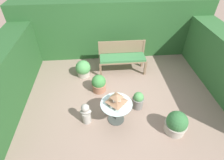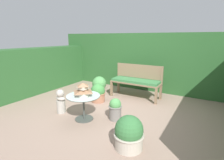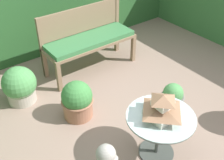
{
  "view_description": "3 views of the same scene",
  "coord_description": "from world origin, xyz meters",
  "px_view_note": "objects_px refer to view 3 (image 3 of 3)",
  "views": [
    {
      "loc": [
        -0.53,
        -3.24,
        3.41
      ],
      "look_at": [
        -0.22,
        0.3,
        0.42
      ],
      "focal_mm": 28.0,
      "sensor_mm": 36.0,
      "label": 1
    },
    {
      "loc": [
        2.09,
        -3.36,
        1.74
      ],
      "look_at": [
        -0.2,
        0.5,
        0.63
      ],
      "focal_mm": 28.0,
      "sensor_mm": 36.0,
      "label": 2
    },
    {
      "loc": [
        -1.86,
        -2.03,
        2.48
      ],
      "look_at": [
        -0.11,
        0.29,
        0.41
      ],
      "focal_mm": 45.0,
      "sensor_mm": 36.0,
      "label": 3
    }
  ],
  "objects_px": {
    "potted_plant_bench_left": "(172,100)",
    "potted_plant_hedge_corner": "(20,86)",
    "potted_plant_table_far": "(77,100)",
    "patio_table": "(160,125)",
    "garden_bench": "(90,42)",
    "pagoda_birdhouse": "(162,108)"
  },
  "relations": [
    {
      "from": "potted_plant_bench_left",
      "to": "potted_plant_table_far",
      "type": "bearing_deg",
      "value": 143.42
    },
    {
      "from": "pagoda_birdhouse",
      "to": "potted_plant_table_far",
      "type": "bearing_deg",
      "value": 109.38
    },
    {
      "from": "patio_table",
      "to": "potted_plant_hedge_corner",
      "type": "distance_m",
      "value": 1.96
    },
    {
      "from": "patio_table",
      "to": "potted_plant_table_far",
      "type": "relative_size",
      "value": 1.4
    },
    {
      "from": "potted_plant_hedge_corner",
      "to": "patio_table",
      "type": "bearing_deg",
      "value": -65.03
    },
    {
      "from": "potted_plant_hedge_corner",
      "to": "potted_plant_table_far",
      "type": "distance_m",
      "value": 0.85
    },
    {
      "from": "garden_bench",
      "to": "pagoda_birdhouse",
      "type": "height_order",
      "value": "pagoda_birdhouse"
    },
    {
      "from": "patio_table",
      "to": "potted_plant_table_far",
      "type": "bearing_deg",
      "value": 109.38
    },
    {
      "from": "pagoda_birdhouse",
      "to": "potted_plant_bench_left",
      "type": "distance_m",
      "value": 0.8
    },
    {
      "from": "garden_bench",
      "to": "potted_plant_table_far",
      "type": "bearing_deg",
      "value": -132.23
    },
    {
      "from": "garden_bench",
      "to": "pagoda_birdhouse",
      "type": "distance_m",
      "value": 1.93
    },
    {
      "from": "potted_plant_bench_left",
      "to": "potted_plant_hedge_corner",
      "type": "relative_size",
      "value": 0.92
    },
    {
      "from": "potted_plant_bench_left",
      "to": "potted_plant_hedge_corner",
      "type": "bearing_deg",
      "value": 134.59
    },
    {
      "from": "patio_table",
      "to": "potted_plant_hedge_corner",
      "type": "xyz_separation_m",
      "value": [
        -0.82,
        1.77,
        -0.19
      ]
    },
    {
      "from": "potted_plant_hedge_corner",
      "to": "garden_bench",
      "type": "bearing_deg",
      "value": 5.27
    },
    {
      "from": "patio_table",
      "to": "potted_plant_bench_left",
      "type": "relative_size",
      "value": 1.49
    },
    {
      "from": "potted_plant_bench_left",
      "to": "potted_plant_hedge_corner",
      "type": "height_order",
      "value": "potted_plant_hedge_corner"
    },
    {
      "from": "potted_plant_table_far",
      "to": "potted_plant_bench_left",
      "type": "bearing_deg",
      "value": -36.58
    },
    {
      "from": "potted_plant_bench_left",
      "to": "potted_plant_hedge_corner",
      "type": "xyz_separation_m",
      "value": [
        -1.41,
        1.43,
        0.0
      ]
    },
    {
      "from": "patio_table",
      "to": "potted_plant_hedge_corner",
      "type": "relative_size",
      "value": 1.37
    },
    {
      "from": "garden_bench",
      "to": "patio_table",
      "type": "bearing_deg",
      "value": -101.61
    },
    {
      "from": "potted_plant_bench_left",
      "to": "patio_table",
      "type": "bearing_deg",
      "value": -149.53
    }
  ]
}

